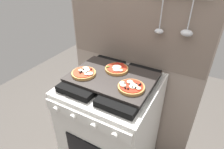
# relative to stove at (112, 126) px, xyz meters

# --- Properties ---
(kitchen_backsplash) EXTENTS (1.10, 0.09, 1.55)m
(kitchen_backsplash) POSITION_rel_stove_xyz_m (0.00, 0.34, 0.34)
(kitchen_backsplash) COLOR gray
(kitchen_backsplash) RESTS_ON ground_plane
(stove) EXTENTS (0.60, 0.64, 0.90)m
(stove) POSITION_rel_stove_xyz_m (0.00, 0.00, 0.00)
(stove) COLOR white
(stove) RESTS_ON ground_plane
(baking_tray) EXTENTS (0.54, 0.38, 0.02)m
(baking_tray) POSITION_rel_stove_xyz_m (0.00, 0.00, 0.46)
(baking_tray) COLOR #2D2826
(baking_tray) RESTS_ON stove
(pizza_left) EXTENTS (0.16, 0.16, 0.03)m
(pizza_left) POSITION_rel_stove_xyz_m (-0.17, -0.07, 0.48)
(pizza_left) COLOR tan
(pizza_left) RESTS_ON baking_tray
(pizza_right) EXTENTS (0.16, 0.16, 0.03)m
(pizza_right) POSITION_rel_stove_xyz_m (0.17, -0.07, 0.48)
(pizza_right) COLOR #C18947
(pizza_right) RESTS_ON baking_tray
(pizza_center) EXTENTS (0.16, 0.16, 0.03)m
(pizza_center) POSITION_rel_stove_xyz_m (-0.01, 0.08, 0.48)
(pizza_center) COLOR #C18947
(pizza_center) RESTS_ON baking_tray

